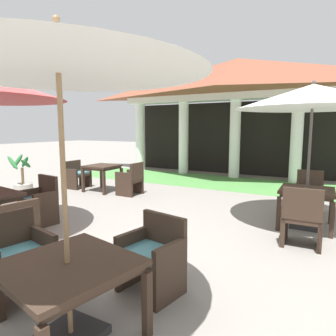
{
  "coord_description": "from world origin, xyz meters",
  "views": [
    {
      "loc": [
        3.12,
        -2.5,
        1.81
      ],
      "look_at": [
        0.23,
        2.73,
        1.0
      ],
      "focal_mm": 31.74,
      "sensor_mm": 36.0,
      "label": 1
    }
  ],
  "objects_px": {
    "patio_table_mid_left": "(102,169)",
    "patio_chair_far_back_north": "(153,256)",
    "patio_chair_near_foreground_south": "(302,219)",
    "patio_chair_mid_left_east": "(131,180)",
    "patio_chair_mid_right_north": "(40,202)",
    "potted_palm_left_edge": "(23,184)",
    "patio_umbrella_near_foreground": "(313,97)",
    "patio_chair_mid_right_east": "(13,228)",
    "patio_chair_far_back_west": "(16,259)",
    "patio_umbrella_far_back": "(57,52)",
    "patio_chair_near_foreground_north": "(309,195)",
    "patio_table_far_back": "(68,272)",
    "patio_table_near_foreground": "(307,194)",
    "patio_chair_mid_left_west": "(77,175)"
  },
  "relations": [
    {
      "from": "patio_table_near_foreground",
      "to": "patio_table_mid_left",
      "type": "height_order",
      "value": "patio_table_mid_left"
    },
    {
      "from": "patio_chair_mid_left_west",
      "to": "patio_umbrella_far_back",
      "type": "bearing_deg",
      "value": 45.43
    },
    {
      "from": "patio_umbrella_near_foreground",
      "to": "patio_table_mid_left",
      "type": "bearing_deg",
      "value": 173.39
    },
    {
      "from": "patio_chair_mid_right_north",
      "to": "potted_palm_left_edge",
      "type": "xyz_separation_m",
      "value": [
        -2.54,
        1.42,
        -0.12
      ]
    },
    {
      "from": "patio_chair_mid_left_west",
      "to": "potted_palm_left_edge",
      "type": "xyz_separation_m",
      "value": [
        -0.59,
        -1.43,
        -0.09
      ]
    },
    {
      "from": "patio_umbrella_near_foreground",
      "to": "patio_chair_near_foreground_south",
      "type": "bearing_deg",
      "value": -88.79
    },
    {
      "from": "patio_chair_far_back_north",
      "to": "potted_palm_left_edge",
      "type": "distance_m",
      "value": 6.14
    },
    {
      "from": "patio_table_mid_left",
      "to": "patio_chair_mid_right_north",
      "type": "bearing_deg",
      "value": -71.46
    },
    {
      "from": "patio_umbrella_far_back",
      "to": "patio_chair_mid_right_east",
      "type": "bearing_deg",
      "value": 157.11
    },
    {
      "from": "patio_table_mid_left",
      "to": "patio_chair_far_back_north",
      "type": "xyz_separation_m",
      "value": [
        4.07,
        -3.82,
        -0.24
      ]
    },
    {
      "from": "patio_chair_far_back_west",
      "to": "patio_chair_near_foreground_south",
      "type": "bearing_deg",
      "value": 150.94
    },
    {
      "from": "patio_chair_mid_right_east",
      "to": "patio_chair_far_back_west",
      "type": "height_order",
      "value": "patio_chair_far_back_west"
    },
    {
      "from": "patio_umbrella_near_foreground",
      "to": "patio_chair_mid_left_east",
      "type": "distance_m",
      "value": 4.83
    },
    {
      "from": "patio_chair_mid_left_east",
      "to": "patio_table_far_back",
      "type": "distance_m",
      "value": 5.61
    },
    {
      "from": "patio_chair_near_foreground_south",
      "to": "patio_table_far_back",
      "type": "distance_m",
      "value": 3.54
    },
    {
      "from": "patio_chair_near_foreground_south",
      "to": "patio_umbrella_far_back",
      "type": "height_order",
      "value": "patio_umbrella_far_back"
    },
    {
      "from": "patio_chair_near_foreground_south",
      "to": "patio_chair_mid_left_east",
      "type": "distance_m",
      "value": 4.7
    },
    {
      "from": "patio_chair_near_foreground_north",
      "to": "patio_table_far_back",
      "type": "xyz_separation_m",
      "value": [
        -1.49,
        -5.22,
        0.22
      ]
    },
    {
      "from": "patio_chair_mid_right_north",
      "to": "potted_palm_left_edge",
      "type": "height_order",
      "value": "potted_palm_left_edge"
    },
    {
      "from": "patio_chair_mid_left_west",
      "to": "patio_chair_mid_right_east",
      "type": "relative_size",
      "value": 1.02
    },
    {
      "from": "patio_chair_near_foreground_north",
      "to": "patio_chair_far_back_west",
      "type": "bearing_deg",
      "value": 62.27
    },
    {
      "from": "patio_chair_near_foreground_south",
      "to": "patio_chair_far_back_north",
      "type": "height_order",
      "value": "patio_chair_near_foreground_south"
    },
    {
      "from": "patio_table_mid_left",
      "to": "patio_umbrella_far_back",
      "type": "bearing_deg",
      "value": -51.27
    },
    {
      "from": "patio_chair_mid_right_east",
      "to": "potted_palm_left_edge",
      "type": "bearing_deg",
      "value": 60.42
    },
    {
      "from": "patio_chair_near_foreground_south",
      "to": "patio_chair_mid_left_east",
      "type": "bearing_deg",
      "value": 158.44
    },
    {
      "from": "patio_table_near_foreground",
      "to": "patio_chair_far_back_north",
      "type": "bearing_deg",
      "value": -112.31
    },
    {
      "from": "patio_chair_far_back_west",
      "to": "potted_palm_left_edge",
      "type": "xyz_separation_m",
      "value": [
        -4.44,
        3.2,
        -0.12
      ]
    },
    {
      "from": "patio_table_near_foreground",
      "to": "patio_chair_near_foreground_north",
      "type": "xyz_separation_m",
      "value": [
        -0.02,
        1.02,
        -0.22
      ]
    },
    {
      "from": "patio_chair_far_back_west",
      "to": "potted_palm_left_edge",
      "type": "bearing_deg",
      "value": -114.32
    },
    {
      "from": "patio_chair_mid_right_east",
      "to": "potted_palm_left_edge",
      "type": "height_order",
      "value": "potted_palm_left_edge"
    },
    {
      "from": "patio_umbrella_near_foreground",
      "to": "potted_palm_left_edge",
      "type": "xyz_separation_m",
      "value": [
        -6.97,
        -0.8,
        -2.03
      ]
    },
    {
      "from": "patio_chair_mid_left_west",
      "to": "patio_chair_mid_right_east",
      "type": "xyz_separation_m",
      "value": [
        2.82,
        -3.96,
        -0.01
      ]
    },
    {
      "from": "patio_chair_mid_right_north",
      "to": "patio_umbrella_far_back",
      "type": "relative_size",
      "value": 0.34
    },
    {
      "from": "patio_chair_near_foreground_north",
      "to": "patio_table_far_back",
      "type": "height_order",
      "value": "patio_chair_near_foreground_north"
    },
    {
      "from": "patio_chair_mid_right_north",
      "to": "patio_chair_far_back_west",
      "type": "distance_m",
      "value": 2.61
    },
    {
      "from": "patio_chair_mid_right_north",
      "to": "patio_chair_far_back_north",
      "type": "relative_size",
      "value": 1.08
    },
    {
      "from": "patio_table_far_back",
      "to": "patio_chair_far_back_west",
      "type": "xyz_separation_m",
      "value": [
        -1.01,
        0.2,
        -0.19
      ]
    },
    {
      "from": "patio_table_near_foreground",
      "to": "potted_palm_left_edge",
      "type": "bearing_deg",
      "value": -173.44
    },
    {
      "from": "patio_table_far_back",
      "to": "potted_palm_left_edge",
      "type": "xyz_separation_m",
      "value": [
        -5.45,
        3.4,
        -0.31
      ]
    },
    {
      "from": "patio_chair_mid_left_east",
      "to": "patio_chair_far_back_west",
      "type": "relative_size",
      "value": 0.99
    },
    {
      "from": "potted_palm_left_edge",
      "to": "patio_chair_mid_left_east",
      "type": "bearing_deg",
      "value": 28.79
    },
    {
      "from": "patio_chair_mid_left_east",
      "to": "patio_chair_mid_right_east",
      "type": "bearing_deg",
      "value": -168.09
    },
    {
      "from": "patio_chair_mid_right_east",
      "to": "patio_umbrella_far_back",
      "type": "relative_size",
      "value": 0.3
    },
    {
      "from": "patio_chair_near_foreground_north",
      "to": "patio_chair_mid_left_east",
      "type": "relative_size",
      "value": 1.02
    },
    {
      "from": "patio_table_mid_left",
      "to": "patio_chair_mid_right_east",
      "type": "height_order",
      "value": "patio_chair_mid_right_east"
    },
    {
      "from": "patio_umbrella_near_foreground",
      "to": "patio_chair_near_foreground_south",
      "type": "height_order",
      "value": "patio_umbrella_near_foreground"
    },
    {
      "from": "patio_chair_near_foreground_south",
      "to": "patio_table_mid_left",
      "type": "xyz_separation_m",
      "value": [
        -5.4,
        1.64,
        0.22
      ]
    },
    {
      "from": "patio_chair_mid_left_east",
      "to": "patio_chair_far_back_north",
      "type": "relative_size",
      "value": 1.06
    },
    {
      "from": "patio_umbrella_near_foreground",
      "to": "patio_chair_far_back_north",
      "type": "distance_m",
      "value": 3.96
    },
    {
      "from": "patio_table_mid_left",
      "to": "patio_chair_far_back_west",
      "type": "bearing_deg",
      "value": -58.25
    }
  ]
}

